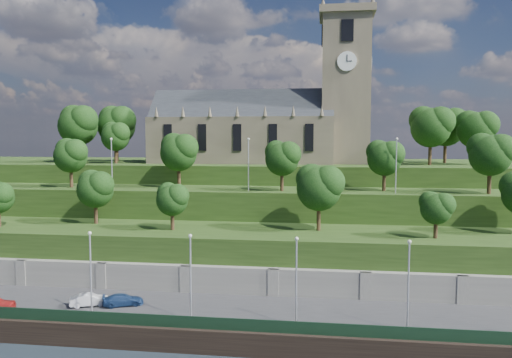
# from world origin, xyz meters

# --- Properties ---
(ground) EXTENTS (320.00, 320.00, 0.00)m
(ground) POSITION_xyz_m (0.00, 0.00, 0.00)
(ground) COLOR black
(ground) RESTS_ON ground
(promenade) EXTENTS (160.00, 12.00, 2.00)m
(promenade) POSITION_xyz_m (0.00, 6.00, 1.00)
(promenade) COLOR #2D2D30
(promenade) RESTS_ON ground
(quay_wall) EXTENTS (160.00, 0.50, 2.20)m
(quay_wall) POSITION_xyz_m (0.00, -0.05, 1.10)
(quay_wall) COLOR black
(quay_wall) RESTS_ON ground
(fence) EXTENTS (160.00, 0.10, 1.20)m
(fence) POSITION_xyz_m (0.00, 0.60, 2.60)
(fence) COLOR black
(fence) RESTS_ON promenade
(retaining_wall) EXTENTS (160.00, 2.10, 5.00)m
(retaining_wall) POSITION_xyz_m (0.00, 11.97, 2.50)
(retaining_wall) COLOR slate
(retaining_wall) RESTS_ON ground
(embankment_lower) EXTENTS (160.00, 12.00, 8.00)m
(embankment_lower) POSITION_xyz_m (0.00, 18.00, 4.00)
(embankment_lower) COLOR #213A13
(embankment_lower) RESTS_ON ground
(embankment_upper) EXTENTS (160.00, 10.00, 12.00)m
(embankment_upper) POSITION_xyz_m (0.00, 29.00, 6.00)
(embankment_upper) COLOR #213A13
(embankment_upper) RESTS_ON ground
(hilltop) EXTENTS (160.00, 32.00, 15.00)m
(hilltop) POSITION_xyz_m (0.00, 50.00, 7.50)
(hilltop) COLOR #213A13
(hilltop) RESTS_ON ground
(church) EXTENTS (38.60, 12.35, 27.60)m
(church) POSITION_xyz_m (0.79, 45.98, 22.52)
(church) COLOR brown
(church) RESTS_ON hilltop
(trees_lower) EXTENTS (69.98, 8.48, 8.26)m
(trees_lower) POSITION_xyz_m (4.06, 18.63, 12.85)
(trees_lower) COLOR #342114
(trees_lower) RESTS_ON embankment_lower
(trees_upper) EXTENTS (65.33, 8.46, 8.20)m
(trees_upper) POSITION_xyz_m (3.86, 28.26, 17.23)
(trees_upper) COLOR #342114
(trees_upper) RESTS_ON embankment_upper
(trees_hilltop) EXTENTS (75.61, 15.74, 10.60)m
(trees_hilltop) POSITION_xyz_m (0.12, 44.95, 21.67)
(trees_hilltop) COLOR #342114
(trees_hilltop) RESTS_ON hilltop
(lamp_posts_promenade) EXTENTS (60.36, 0.36, 8.43)m
(lamp_posts_promenade) POSITION_xyz_m (-2.00, 2.50, 6.83)
(lamp_posts_promenade) COLOR #B2B2B7
(lamp_posts_promenade) RESTS_ON promenade
(lamp_posts_upper) EXTENTS (40.36, 0.36, 7.46)m
(lamp_posts_upper) POSITION_xyz_m (0.00, 26.00, 16.33)
(lamp_posts_upper) COLOR #B2B2B7
(lamp_posts_upper) RESTS_ON embankment_upper
(car_middle) EXTENTS (4.11, 2.83, 1.28)m
(car_middle) POSITION_xyz_m (-13.64, 5.32, 2.64)
(car_middle) COLOR #B8B8BD
(car_middle) RESTS_ON promenade
(car_right) EXTENTS (4.49, 3.18, 1.21)m
(car_right) POSITION_xyz_m (-10.21, 5.89, 2.60)
(car_right) COLOR navy
(car_right) RESTS_ON promenade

